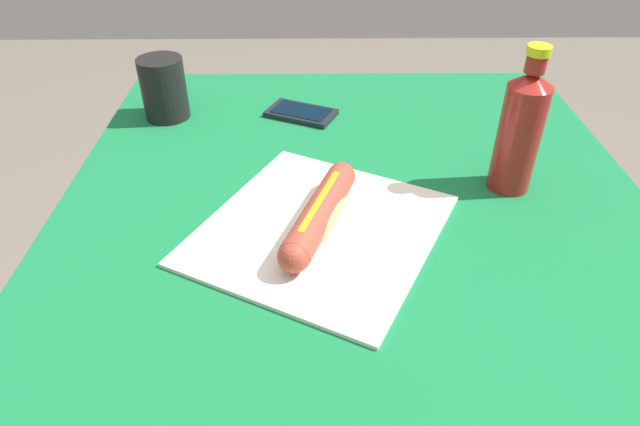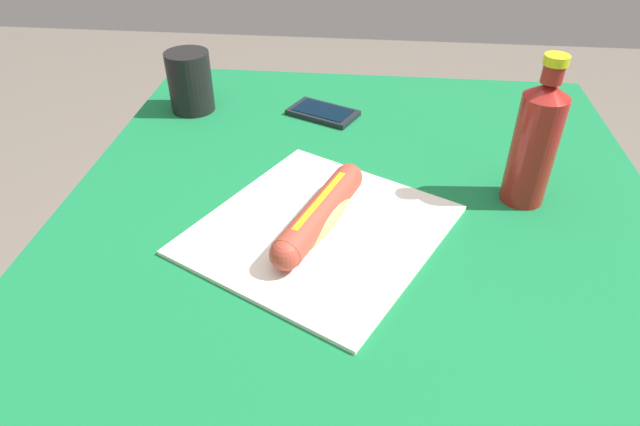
{
  "view_description": "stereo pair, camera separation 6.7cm",
  "coord_description": "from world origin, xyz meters",
  "px_view_note": "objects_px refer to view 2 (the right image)",
  "views": [
    {
      "loc": [
        -0.52,
        0.06,
        1.2
      ],
      "look_at": [
        0.07,
        0.05,
        0.77
      ],
      "focal_mm": 31.09,
      "sensor_mm": 36.0,
      "label": 1
    },
    {
      "loc": [
        -0.51,
        -0.01,
        1.2
      ],
      "look_at": [
        0.07,
        0.05,
        0.77
      ],
      "focal_mm": 31.09,
      "sensor_mm": 36.0,
      "label": 2
    }
  ],
  "objects_px": {
    "soda_bottle": "(535,142)",
    "hot_dog": "(320,214)",
    "drinking_cup": "(190,82)",
    "cell_phone": "(323,113)"
  },
  "relations": [
    {
      "from": "cell_phone",
      "to": "drinking_cup",
      "type": "relative_size",
      "value": 1.28
    },
    {
      "from": "cell_phone",
      "to": "soda_bottle",
      "type": "height_order",
      "value": "soda_bottle"
    },
    {
      "from": "hot_dog",
      "to": "drinking_cup",
      "type": "xyz_separation_m",
      "value": [
        0.34,
        0.27,
        0.03
      ]
    },
    {
      "from": "hot_dog",
      "to": "drinking_cup",
      "type": "height_order",
      "value": "drinking_cup"
    },
    {
      "from": "hot_dog",
      "to": "drinking_cup",
      "type": "bearing_deg",
      "value": 38.55
    },
    {
      "from": "hot_dog",
      "to": "soda_bottle",
      "type": "bearing_deg",
      "value": -69.37
    },
    {
      "from": "soda_bottle",
      "to": "drinking_cup",
      "type": "relative_size",
      "value": 1.96
    },
    {
      "from": "soda_bottle",
      "to": "hot_dog",
      "type": "bearing_deg",
      "value": 110.63
    },
    {
      "from": "hot_dog",
      "to": "cell_phone",
      "type": "bearing_deg",
      "value": 5.06
    },
    {
      "from": "drinking_cup",
      "to": "cell_phone",
      "type": "bearing_deg",
      "value": -89.78
    }
  ]
}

